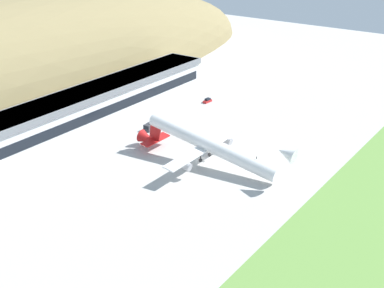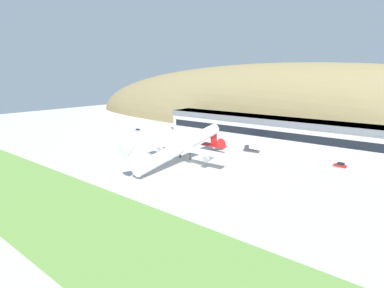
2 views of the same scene
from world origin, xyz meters
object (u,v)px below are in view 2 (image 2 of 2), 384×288
(terminal_building, at_px, (267,128))
(traffic_cone_0, at_px, (258,158))
(service_car_0, at_px, (340,165))
(fuel_truck, at_px, (252,148))
(service_car_1, at_px, (138,130))
(cargo_airplane, at_px, (183,147))

(terminal_building, bearing_deg, traffic_cone_0, -70.90)
(service_car_0, xyz_separation_m, traffic_cone_0, (-28.27, -8.13, -0.39))
(terminal_building, relative_size, fuel_truck, 17.48)
(terminal_building, relative_size, service_car_1, 25.52)
(service_car_1, distance_m, traffic_cone_0, 80.84)
(fuel_truck, height_order, traffic_cone_0, fuel_truck)
(cargo_airplane, height_order, service_car_0, cargo_airplane)
(service_car_1, xyz_separation_m, traffic_cone_0, (80.29, -9.39, -0.35))
(terminal_building, relative_size, cargo_airplane, 2.02)
(terminal_building, height_order, fuel_truck, terminal_building)
(service_car_1, height_order, traffic_cone_0, service_car_1)
(service_car_1, relative_size, traffic_cone_0, 7.44)
(service_car_0, bearing_deg, service_car_1, 179.33)
(service_car_1, bearing_deg, terminal_building, 16.63)
(terminal_building, height_order, service_car_0, terminal_building)
(terminal_building, bearing_deg, cargo_airplane, -98.58)
(service_car_0, bearing_deg, cargo_airplane, -145.86)
(traffic_cone_0, bearing_deg, cargo_airplane, -128.19)
(cargo_airplane, bearing_deg, fuel_truck, 69.36)
(fuel_truck, bearing_deg, service_car_0, -0.10)
(fuel_truck, relative_size, traffic_cone_0, 10.87)
(terminal_building, relative_size, traffic_cone_0, 189.96)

